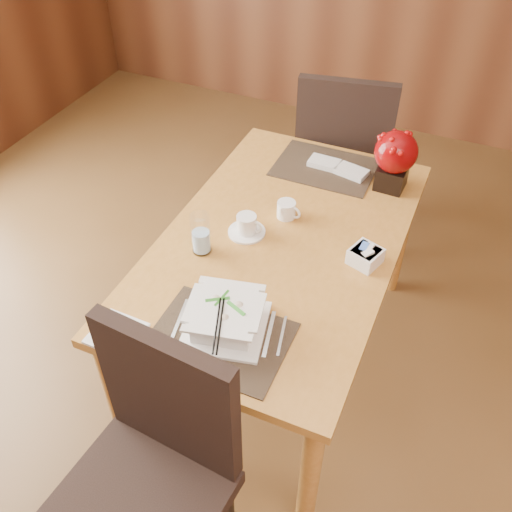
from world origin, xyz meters
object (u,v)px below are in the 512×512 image
at_px(soup_setting, 225,318).
at_px(bread_plate, 116,333).
at_px(sugar_caddy, 365,256).
at_px(coffee_cup, 247,226).
at_px(near_chair, 151,465).
at_px(far_chair, 343,153).
at_px(creamer_jug, 286,210).
at_px(dining_table, 280,257).
at_px(water_glass, 201,233).
at_px(berry_decor, 395,157).

relative_size(soup_setting, bread_plate, 1.96).
xyz_separation_m(soup_setting, sugar_caddy, (0.34, 0.50, -0.02)).
bearing_deg(soup_setting, sugar_caddy, 43.68).
bearing_deg(coffee_cup, near_chair, -83.86).
bearing_deg(coffee_cup, far_chair, 82.82).
height_order(creamer_jug, sugar_caddy, creamer_jug).
height_order(dining_table, bread_plate, bread_plate).
height_order(coffee_cup, creamer_jug, coffee_cup).
bearing_deg(soup_setting, coffee_cup, 93.86).
bearing_deg(sugar_caddy, near_chair, -111.60).
distance_m(soup_setting, near_chair, 0.50).
relative_size(coffee_cup, far_chair, 0.14).
relative_size(water_glass, bread_plate, 1.06).
distance_m(soup_setting, creamer_jug, 0.65).
distance_m(coffee_cup, near_chair, 0.96).
height_order(soup_setting, water_glass, water_glass).
relative_size(water_glass, near_chair, 0.17).
bearing_deg(soup_setting, berry_decor, 60.86).
distance_m(soup_setting, berry_decor, 1.07).
xyz_separation_m(sugar_caddy, far_chair, (-0.36, 0.95, -0.18)).
distance_m(sugar_caddy, bread_plate, 0.94).
relative_size(soup_setting, coffee_cup, 2.11).
bearing_deg(near_chair, dining_table, 92.86).
height_order(bread_plate, near_chair, near_chair).
distance_m(dining_table, bread_plate, 0.75).
bearing_deg(soup_setting, bread_plate, -164.77).
distance_m(dining_table, soup_setting, 0.52).
bearing_deg(creamer_jug, soup_setting, -73.67).
xyz_separation_m(berry_decor, near_chair, (-0.35, -1.48, -0.32)).
xyz_separation_m(dining_table, coffee_cup, (-0.14, -0.02, 0.13)).
bearing_deg(coffee_cup, dining_table, 7.47).
distance_m(creamer_jug, far_chair, 0.82).
bearing_deg(creamer_jug, coffee_cup, -109.96).
bearing_deg(near_chair, coffee_cup, 101.39).
xyz_separation_m(coffee_cup, sugar_caddy, (0.48, 0.02, -0.00)).
distance_m(coffee_cup, berry_decor, 0.71).
bearing_deg(water_glass, dining_table, 35.69).
xyz_separation_m(berry_decor, far_chair, (-0.33, 0.43, -0.31)).
distance_m(dining_table, creamer_jug, 0.20).
bearing_deg(water_glass, creamer_jug, 55.91).
bearing_deg(water_glass, soup_setting, -51.28).
distance_m(dining_table, far_chair, 0.95).
bearing_deg(soup_setting, water_glass, 116.45).
relative_size(soup_setting, water_glass, 1.85).
xyz_separation_m(dining_table, berry_decor, (0.31, 0.52, 0.25)).
bearing_deg(near_chair, creamer_jug, 94.98).
distance_m(soup_setting, sugar_caddy, 0.61).
height_order(dining_table, creamer_jug, creamer_jug).
bearing_deg(near_chair, sugar_caddy, 73.65).
xyz_separation_m(water_glass, far_chair, (0.24, 1.13, -0.24)).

